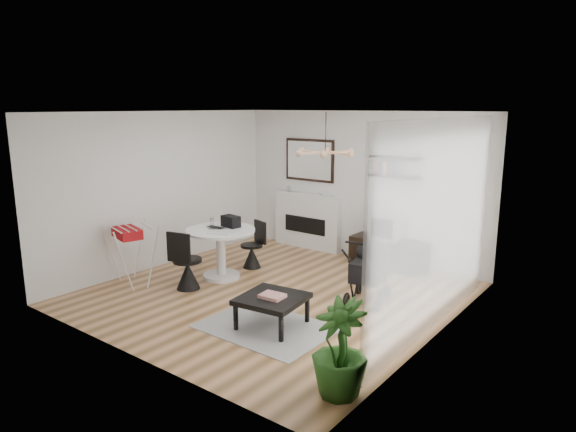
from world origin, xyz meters
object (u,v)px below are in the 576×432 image
Objects in this scene: potted_plant at (340,348)px; dining_table at (221,246)px; drying_rack at (132,254)px; crt_tv at (387,227)px; fireplace at (307,214)px; stroller at (369,273)px; coffee_table at (272,300)px; tv_console at (388,253)px.

dining_table is at bearing 151.95° from potted_plant.
drying_rack is at bearing 170.27° from potted_plant.
crt_tv reaches higher than dining_table.
fireplace is at bearing 174.63° from crt_tv.
stroller is 1.65m from coffee_table.
tv_console is (1.87, -0.17, -0.43)m from fireplace.
crt_tv reaches higher than coffee_table.
fireplace reaches higher than coffee_table.
drying_rack is 2.78m from coffee_table.
fireplace reaches higher than tv_console.
dining_table is 1.40m from drying_rack.
crt_tv is at bearing -5.37° from fireplace.
dining_table is 2.13m from coffee_table.
stroller is (2.43, 0.57, -0.12)m from dining_table.
crt_tv is at bearing 66.01° from drying_rack.
fireplace is 2.37m from dining_table.
dining_table is 1.30× the size of coffee_table.
coffee_table is (-0.00, -3.18, -0.36)m from crt_tv.
crt_tv is (1.83, -0.17, 0.04)m from fireplace.
stroller is at bearing 112.19° from potted_plant.
stroller is (0.51, -1.63, 0.18)m from tv_console.
potted_plant is (1.52, -0.83, 0.12)m from coffee_table.
fireplace is 2.16× the size of stroller.
crt_tv is 0.51× the size of potted_plant.
tv_console is 1.37× the size of potted_plant.
coffee_table is at bearing 18.28° from drying_rack.
fireplace reaches higher than potted_plant.
coffee_table is (1.88, -0.98, -0.18)m from dining_table.
drying_rack is (-0.95, -3.45, -0.18)m from fireplace.
stroller is at bearing -72.69° from tv_console.
potted_plant is at bearing -28.05° from dining_table.
stroller is at bearing 42.64° from drying_rack.
dining_table is 2.50m from stroller.
stroller is at bearing 70.40° from coffee_table.
potted_plant is (1.48, -4.01, 0.24)m from tv_console.
tv_console is at bearing -5.15° from fireplace.
fireplace is 1.61× the size of tv_console.
tv_console is 1.41× the size of drying_rack.
tv_console is 4.28m from potted_plant.
fireplace is 3.58m from drying_rack.
tv_console is at bearing 95.50° from stroller.
drying_rack reaches higher than tv_console.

